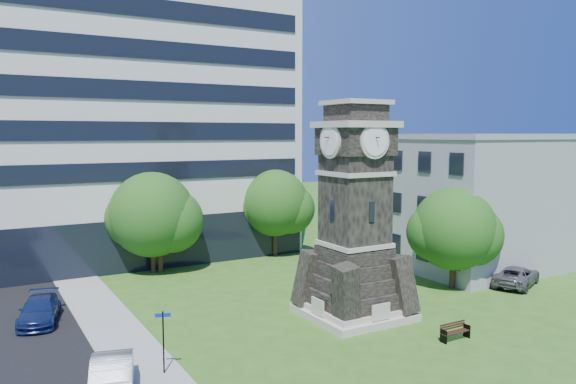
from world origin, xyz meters
TOP-DOWN VIEW (x-y plane):
  - ground at (0.00, 0.00)m, footprint 160.00×160.00m
  - sidewalk at (-9.50, 5.00)m, footprint 3.00×70.00m
  - clock_tower at (3.00, 2.00)m, footprint 5.40×5.40m
  - office_tall at (-3.20, 25.84)m, footprint 26.20×15.11m
  - office_low at (19.97, 8.00)m, footprint 15.20×12.20m
  - car_street_mid at (-11.32, -1.45)m, footprint 2.76×4.90m
  - car_street_north at (-12.78, 9.69)m, footprint 2.95×5.04m
  - car_east_lot at (16.54, 1.64)m, footprint 5.40×4.10m
  - park_bench at (5.15, -3.63)m, footprint 1.73×0.46m
  - street_sign at (-8.86, -0.32)m, footprint 0.67×0.07m
  - tree_nw at (-3.95, 17.71)m, footprint 7.01×6.37m
  - tree_nc at (-3.50, 17.39)m, footprint 5.92×5.38m
  - tree_ne at (6.80, 18.31)m, footprint 6.26×5.69m
  - tree_east at (12.37, 3.42)m, footprint 6.12×5.57m

SIDE VIEW (x-z plane):
  - ground at x=0.00m, z-range 0.00..0.00m
  - sidewalk at x=-9.50m, z-range 0.00..0.06m
  - park_bench at x=5.15m, z-range 0.03..0.92m
  - car_east_lot at x=16.54m, z-range 0.00..1.36m
  - car_street_north at x=-12.78m, z-range 0.00..1.37m
  - car_street_mid at x=-11.32m, z-range 0.00..1.53m
  - street_sign at x=-8.86m, z-range 0.35..3.16m
  - tree_east at x=12.37m, z-range 0.47..7.31m
  - tree_nc at x=-3.50m, z-range 0.67..7.75m
  - tree_nw at x=-3.95m, z-range 0.43..8.02m
  - tree_ne at x=6.80m, z-range 0.67..8.07m
  - office_low at x=19.97m, z-range 0.01..10.41m
  - clock_tower at x=3.00m, z-range -0.83..11.39m
  - office_tall at x=-3.20m, z-range -0.08..28.52m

